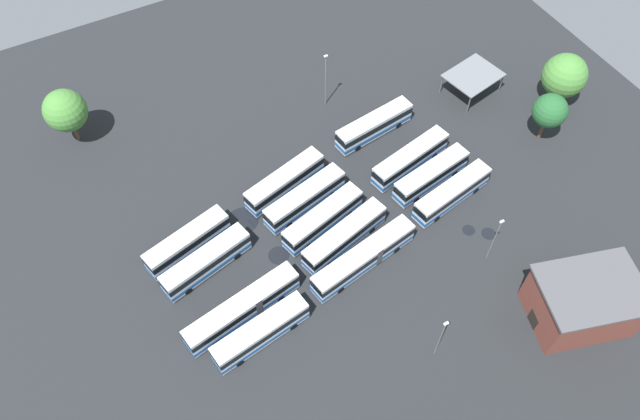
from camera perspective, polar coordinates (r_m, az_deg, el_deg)
ground_plane at (r=79.75m, az=0.32°, el=-1.37°), size 111.35×111.35×0.00m
bus_row0_slot0 at (r=88.63m, az=5.11°, el=7.96°), size 12.58×4.06×3.53m
bus_row0_slot2 at (r=85.09m, az=8.50°, el=4.85°), size 12.77×4.94×3.53m
bus_row0_slot3 at (r=83.66m, az=10.41°, el=3.27°), size 12.06×4.42×3.53m
bus_row0_slot4 at (r=82.32m, az=12.33°, el=1.58°), size 12.38×4.60×3.53m
bus_row1_slot0 at (r=81.76m, az=-3.35°, el=2.73°), size 12.43×5.43×3.53m
bus_row1_slot1 at (r=79.93m, az=-1.46°, el=1.12°), size 12.46×5.15×3.53m
bus_row1_slot2 at (r=78.02m, az=0.26°, el=-0.81°), size 12.26×5.37×3.53m
bus_row1_slot3 at (r=76.61m, az=2.31°, el=-2.46°), size 12.76×5.43×3.53m
bus_row1_slot4 at (r=75.08m, az=4.15°, el=-4.47°), size 15.15×5.02×3.53m
bus_row2_slot0 at (r=77.88m, az=-12.39°, el=-2.95°), size 11.83×5.19×3.53m
bus_row2_slot1 at (r=75.88m, az=-10.69°, el=-4.81°), size 12.29×5.18×3.53m
bus_row2_slot3 at (r=72.20m, az=-7.30°, el=-9.14°), size 15.15×4.98×3.53m
bus_row2_slot4 at (r=70.68m, az=-5.63°, el=-11.38°), size 12.27×4.20×3.53m
depot_building at (r=76.49m, az=23.60°, el=-7.93°), size 13.62×11.52×6.84m
maintenance_shelter at (r=96.38m, az=14.27°, el=12.18°), size 8.93×7.64×3.53m
lamp_post_by_building at (r=68.55m, az=11.31°, el=-11.68°), size 0.56×0.28×8.10m
lamp_post_far_corner at (r=76.12m, az=16.13°, el=-2.59°), size 0.56×0.28×8.31m
lamp_post_mid_lot at (r=90.46m, az=0.53°, el=12.30°), size 0.56×0.28×9.39m
tree_north_edge at (r=90.86m, az=20.86°, el=8.73°), size 4.88×4.88×8.08m
tree_northeast at (r=91.76m, az=-22.88°, el=8.63°), size 6.01×6.01×8.89m
tree_northwest at (r=97.72m, az=22.05°, el=11.66°), size 6.56×6.56×8.42m
puddle_back_corner at (r=81.95m, az=15.61°, el=-2.18°), size 1.90×1.90×0.01m
puddle_near_shelter at (r=85.76m, az=-1.53°, el=4.21°), size 1.88×1.88×0.01m
puddle_centre_drain at (r=80.75m, az=-7.29°, el=-0.98°), size 4.26×4.26×0.01m
puddle_between_rows at (r=77.37m, az=-3.90°, el=-4.30°), size 2.73×2.73×0.01m
puddle_front_lane at (r=81.60m, az=13.84°, el=-1.87°), size 1.70×1.70×0.01m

